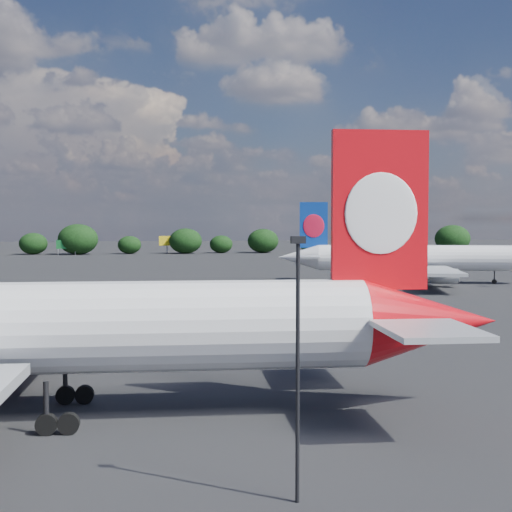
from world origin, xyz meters
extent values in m
plane|color=black|center=(0.00, 60.00, 0.00)|extent=(500.00, 500.00, 0.00)
cylinder|color=white|center=(0.81, -3.33, 5.00)|extent=(38.12, 6.32, 5.00)
cone|color=red|center=(23.77, -4.13, 5.00)|extent=(8.16, 5.27, 5.00)
cube|color=red|center=(20.78, -4.03, 11.39)|extent=(5.51, 0.69, 8.99)
ellipsoid|color=white|center=(20.77, -4.33, 11.21)|extent=(4.20, 0.35, 4.60)
ellipsoid|color=white|center=(20.79, -3.73, 11.21)|extent=(4.20, 0.35, 4.60)
cube|color=#ADB0B5|center=(21.58, -9.56, 5.40)|extent=(4.70, 6.15, 0.30)
cube|color=#ADB0B5|center=(21.97, 1.43, 5.40)|extent=(4.70, 6.15, 0.30)
cube|color=#ADB0B5|center=(-0.74, 9.72, 3.40)|extent=(7.19, 20.20, 0.55)
cylinder|color=black|center=(2.70, -6.40, 1.50)|extent=(0.29, 0.29, 2.50)
cylinder|color=black|center=(2.70, -6.40, 0.55)|extent=(1.11, 0.49, 1.10)
cylinder|color=black|center=(3.80, -6.43, 0.55)|extent=(1.11, 0.49, 1.10)
cylinder|color=black|center=(2.91, -0.41, 1.50)|extent=(0.29, 0.29, 2.50)
cylinder|color=black|center=(2.91, -0.41, 0.55)|extent=(1.11, 0.49, 1.10)
cylinder|color=black|center=(4.01, -0.44, 0.55)|extent=(1.11, 0.49, 1.10)
cylinder|color=white|center=(51.88, 72.04, 4.32)|extent=(32.96, 11.57, 4.32)
cone|color=white|center=(32.51, 76.49, 4.32)|extent=(7.70, 5.76, 4.32)
cube|color=#0D3594|center=(35.04, 75.91, 9.85)|extent=(4.73, 1.49, 7.77)
ellipsoid|color=red|center=(34.98, 75.66, 9.69)|extent=(3.57, 0.98, 3.97)
ellipsoid|color=red|center=(35.10, 76.16, 9.69)|extent=(3.57, 0.98, 3.97)
cube|color=#ADB0B5|center=(33.13, 71.47, 4.66)|extent=(4.95, 5.92, 0.26)
cube|color=#ADB0B5|center=(35.26, 80.73, 4.66)|extent=(4.95, 5.92, 0.26)
cube|color=#ADB0B5|center=(51.04, 60.70, 2.94)|extent=(9.35, 18.10, 0.48)
cube|color=#ADB0B5|center=(56.08, 82.59, 2.94)|extent=(9.35, 18.10, 0.48)
cylinder|color=#ADB0B5|center=(53.69, 64.53, 1.81)|extent=(4.73, 3.24, 2.33)
cube|color=#ADB0B5|center=(53.69, 64.53, 2.42)|extent=(1.91, 0.68, 1.04)
cylinder|color=#ADB0B5|center=(56.79, 78.00, 1.81)|extent=(4.73, 3.24, 2.33)
cube|color=#ADB0B5|center=(56.79, 78.00, 2.42)|extent=(1.91, 0.68, 1.04)
cylinder|color=black|center=(49.61, 69.90, 1.30)|extent=(0.29, 0.29, 2.16)
cylinder|color=black|center=(49.61, 69.90, 0.48)|extent=(1.01, 0.59, 0.95)
cylinder|color=black|center=(48.69, 70.11, 0.48)|extent=(1.01, 0.59, 0.95)
cylinder|color=black|center=(50.77, 74.95, 1.30)|extent=(0.29, 0.29, 2.16)
cylinder|color=black|center=(50.77, 74.95, 0.48)|extent=(1.01, 0.59, 0.95)
cylinder|color=black|center=(49.85, 75.16, 0.48)|extent=(1.01, 0.59, 0.95)
cylinder|color=black|center=(64.50, 69.13, 1.25)|extent=(0.25, 0.25, 2.16)
cylinder|color=black|center=(64.50, 69.13, 0.39)|extent=(0.83, 0.47, 0.78)
cylinder|color=black|center=(13.54, -16.55, 4.98)|extent=(0.16, 0.16, 9.96)
cube|color=black|center=(13.54, -16.55, 10.11)|extent=(0.55, 0.30, 0.28)
cube|color=#125B25|center=(-18.00, 176.00, 3.20)|extent=(6.00, 0.30, 2.60)
cylinder|color=gray|center=(-20.50, 176.00, 1.00)|extent=(0.20, 0.20, 2.00)
cylinder|color=gray|center=(-15.50, 176.00, 1.00)|extent=(0.20, 0.20, 2.00)
cube|color=yellow|center=(12.00, 182.00, 4.00)|extent=(5.00, 0.30, 3.00)
cylinder|color=gray|center=(12.00, 182.00, 1.25)|extent=(0.30, 0.30, 2.50)
ellipsoid|color=black|center=(-28.56, 181.64, 3.31)|extent=(8.60, 7.27, 6.61)
ellipsoid|color=black|center=(-14.97, 179.13, 4.66)|extent=(12.12, 10.26, 9.33)
ellipsoid|color=black|center=(0.39, 181.36, 2.79)|extent=(7.26, 6.14, 5.58)
ellipsoid|color=black|center=(17.73, 180.46, 3.96)|extent=(10.29, 8.71, 7.91)
ellipsoid|color=black|center=(29.11, 182.57, 2.82)|extent=(7.32, 6.19, 5.63)
ellipsoid|color=black|center=(42.47, 181.71, 3.85)|extent=(10.00, 8.47, 7.70)
ellipsoid|color=black|center=(57.39, 176.11, 3.46)|extent=(9.01, 7.62, 6.93)
ellipsoid|color=black|center=(72.21, 181.77, 4.11)|extent=(10.70, 9.05, 8.23)
ellipsoid|color=black|center=(87.42, 182.87, 3.01)|extent=(7.82, 6.62, 6.02)
ellipsoid|color=black|center=(103.69, 176.15, 4.45)|extent=(11.58, 9.80, 8.91)
camera|label=1|loc=(8.18, -42.92, 10.91)|focal=50.00mm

